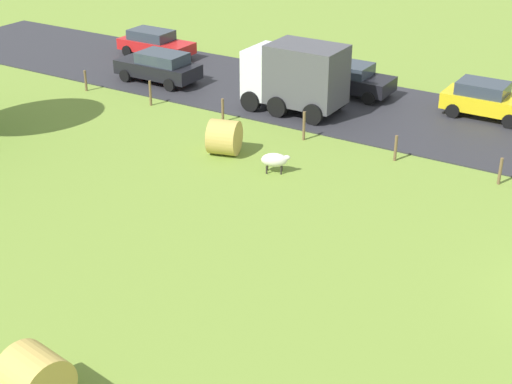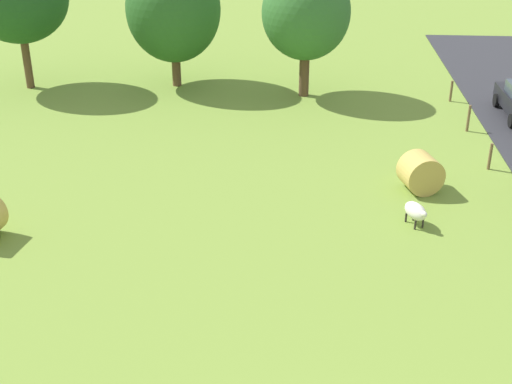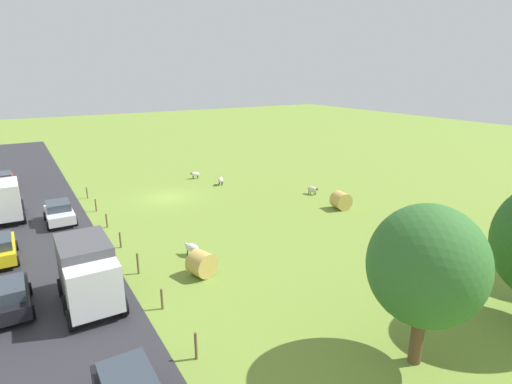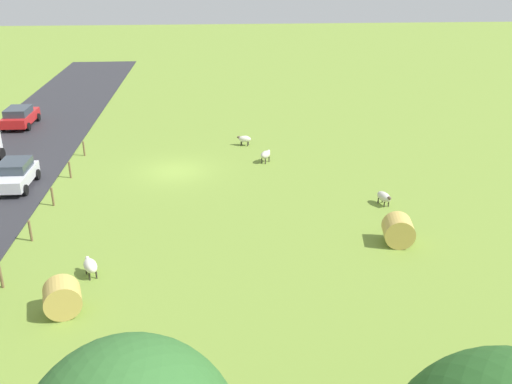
{
  "view_description": "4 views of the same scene",
  "coord_description": "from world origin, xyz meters",
  "px_view_note": "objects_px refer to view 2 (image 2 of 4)",
  "views": [
    {
      "loc": [
        -20.44,
        -1.0,
        12.34
      ],
      "look_at": [
        -1.52,
        10.76,
        1.45
      ],
      "focal_mm": 53.33,
      "sensor_mm": 36.0,
      "label": 1
    },
    {
      "loc": [
        -1.02,
        -8.18,
        11.32
      ],
      "look_at": [
        -2.35,
        10.8,
        1.96
      ],
      "focal_mm": 48.54,
      "sensor_mm": 36.0,
      "label": 2
    },
    {
      "loc": [
        11.5,
        34.73,
        11.18
      ],
      "look_at": [
        -4.48,
        8.23,
        1.91
      ],
      "focal_mm": 28.45,
      "sensor_mm": 36.0,
      "label": 3
    },
    {
      "loc": [
        -2.75,
        34.43,
        13.09
      ],
      "look_at": [
        -4.66,
        7.99,
        1.79
      ],
      "focal_mm": 39.72,
      "sensor_mm": 36.0,
      "label": 4
    }
  ],
  "objects_px": {
    "sheep_3": "(416,211)",
    "tree_1": "(173,9)",
    "tree_0": "(306,13)",
    "hay_bale_0": "(421,173)"
  },
  "relations": [
    {
      "from": "sheep_3",
      "to": "tree_1",
      "type": "height_order",
      "value": "tree_1"
    },
    {
      "from": "tree_0",
      "to": "tree_1",
      "type": "relative_size",
      "value": 0.97
    },
    {
      "from": "hay_bale_0",
      "to": "tree_0",
      "type": "distance_m",
      "value": 12.33
    },
    {
      "from": "hay_bale_0",
      "to": "tree_1",
      "type": "bearing_deg",
      "value": 132.59
    },
    {
      "from": "hay_bale_0",
      "to": "tree_1",
      "type": "height_order",
      "value": "tree_1"
    },
    {
      "from": "tree_0",
      "to": "tree_1",
      "type": "distance_m",
      "value": 6.95
    },
    {
      "from": "sheep_3",
      "to": "hay_bale_0",
      "type": "bearing_deg",
      "value": 79.04
    },
    {
      "from": "sheep_3",
      "to": "tree_1",
      "type": "bearing_deg",
      "value": 125.63
    },
    {
      "from": "tree_0",
      "to": "tree_1",
      "type": "xyz_separation_m",
      "value": [
        -6.84,
        1.23,
        -0.17
      ]
    },
    {
      "from": "hay_bale_0",
      "to": "sheep_3",
      "type": "bearing_deg",
      "value": -100.96
    }
  ]
}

